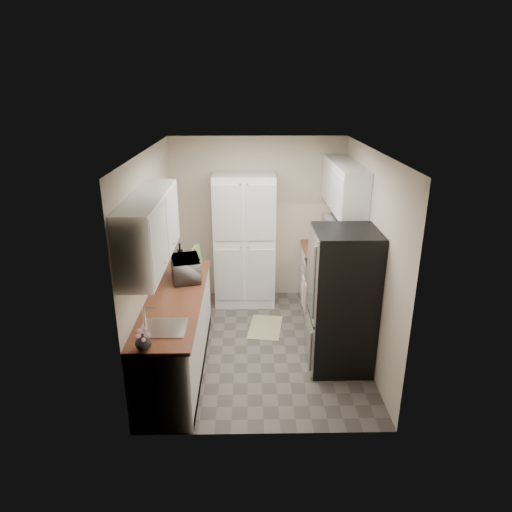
% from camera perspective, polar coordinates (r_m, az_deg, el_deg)
% --- Properties ---
extents(ground, '(3.20, 3.20, 0.00)m').
position_cam_1_polar(ground, '(6.06, 0.50, -11.14)').
color(ground, '#56514C').
rests_on(ground, ground).
extents(room_shell, '(2.64, 3.24, 2.52)m').
position_cam_1_polar(room_shell, '(5.37, 0.36, 3.71)').
color(room_shell, beige).
rests_on(room_shell, ground).
extents(pantry_cabinet, '(0.90, 0.55, 2.00)m').
position_cam_1_polar(pantry_cabinet, '(6.82, -1.45, 1.91)').
color(pantry_cabinet, white).
rests_on(pantry_cabinet, ground).
extents(base_cabinet_left, '(0.60, 2.30, 0.88)m').
position_cam_1_polar(base_cabinet_left, '(5.52, -9.84, -9.55)').
color(base_cabinet_left, white).
rests_on(base_cabinet_left, ground).
extents(countertop_left, '(0.63, 2.33, 0.04)m').
position_cam_1_polar(countertop_left, '(5.31, -10.14, -5.25)').
color(countertop_left, brown).
rests_on(countertop_left, base_cabinet_left).
extents(base_cabinet_right, '(0.60, 0.80, 0.88)m').
position_cam_1_polar(base_cabinet_right, '(7.00, 8.39, -2.73)').
color(base_cabinet_right, white).
rests_on(base_cabinet_right, ground).
extents(countertop_right, '(0.63, 0.83, 0.04)m').
position_cam_1_polar(countertop_right, '(6.83, 8.59, 0.82)').
color(countertop_right, brown).
rests_on(countertop_right, base_cabinet_right).
extents(electric_range, '(0.71, 0.78, 1.13)m').
position_cam_1_polar(electric_range, '(6.27, 9.40, -5.31)').
color(electric_range, '#B7B7BC').
rests_on(electric_range, ground).
extents(refrigerator, '(0.70, 0.72, 1.70)m').
position_cam_1_polar(refrigerator, '(5.39, 10.72, -5.46)').
color(refrigerator, '#B7B7BC').
rests_on(refrigerator, ground).
extents(microwave, '(0.44, 0.56, 0.27)m').
position_cam_1_polar(microwave, '(5.71, -8.74, -1.57)').
color(microwave, '#ABACB1').
rests_on(microwave, countertop_left).
extents(wine_bottle, '(0.08, 0.08, 0.30)m').
position_cam_1_polar(wine_bottle, '(6.09, -9.45, -0.01)').
color(wine_bottle, black).
rests_on(wine_bottle, countertop_left).
extents(flower_vase, '(0.15, 0.15, 0.15)m').
position_cam_1_polar(flower_vase, '(4.35, -13.92, -10.33)').
color(flower_vase, white).
rests_on(flower_vase, countertop_left).
extents(cutting_board, '(0.05, 0.23, 0.28)m').
position_cam_1_polar(cutting_board, '(6.09, -7.25, 0.00)').
color(cutting_board, '#548D38').
rests_on(cutting_board, countertop_left).
extents(toaster_oven, '(0.43, 0.49, 0.24)m').
position_cam_1_polar(toaster_oven, '(6.78, 9.52, 1.83)').
color(toaster_oven, '#BDBCC1').
rests_on(toaster_oven, countertop_right).
extents(fruit_basket, '(0.39, 0.39, 0.12)m').
position_cam_1_polar(fruit_basket, '(6.74, 9.61, 3.34)').
color(fruit_basket, '#FFAE00').
rests_on(fruit_basket, toaster_oven).
extents(kitchen_mat, '(0.53, 0.74, 0.01)m').
position_cam_1_polar(kitchen_mat, '(6.46, 1.17, -8.90)').
color(kitchen_mat, tan).
rests_on(kitchen_mat, ground).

